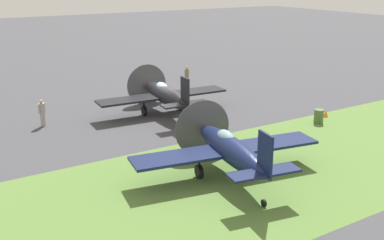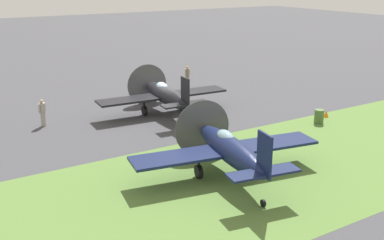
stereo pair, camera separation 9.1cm
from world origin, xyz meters
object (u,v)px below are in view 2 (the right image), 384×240
(airplane_lead, at_px, (165,94))
(ground_crew_chief, at_px, (187,76))
(ground_crew_mechanic, at_px, (42,112))
(airplane_wingman, at_px, (229,149))
(runway_marker_cone, at_px, (326,114))
(fuel_drum, at_px, (319,116))

(airplane_lead, xyz_separation_m, ground_crew_chief, (5.51, 6.21, -0.46))
(ground_crew_mechanic, bearing_deg, airplane_wingman, 77.21)
(ground_crew_chief, xyz_separation_m, ground_crew_mechanic, (-13.29, -4.52, 0.00))
(airplane_wingman, bearing_deg, runway_marker_cone, 30.41)
(ground_crew_chief, relative_size, ground_crew_mechanic, 1.00)
(runway_marker_cone, bearing_deg, ground_crew_mechanic, 154.42)
(airplane_lead, height_order, fuel_drum, airplane_lead)
(airplane_wingman, relative_size, ground_crew_chief, 5.43)
(airplane_lead, bearing_deg, runway_marker_cone, -31.43)
(ground_crew_chief, xyz_separation_m, fuel_drum, (1.96, -13.19, -0.46))
(airplane_wingman, xyz_separation_m, runway_marker_cone, (11.12, 4.24, -1.17))
(ground_crew_chief, height_order, fuel_drum, ground_crew_chief)
(ground_crew_mechanic, bearing_deg, airplane_lead, 130.61)
(fuel_drum, bearing_deg, runway_marker_cone, 26.05)
(airplane_lead, relative_size, ground_crew_chief, 5.33)
(airplane_wingman, relative_size, runway_marker_cone, 21.33)
(airplane_wingman, xyz_separation_m, fuel_drum, (9.71, 3.55, -0.94))
(airplane_wingman, distance_m, runway_marker_cone, 11.96)
(fuel_drum, distance_m, runway_marker_cone, 1.59)
(ground_crew_mechanic, relative_size, fuel_drum, 1.92)
(ground_crew_chief, height_order, ground_crew_mechanic, same)
(airplane_wingman, distance_m, ground_crew_chief, 18.46)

